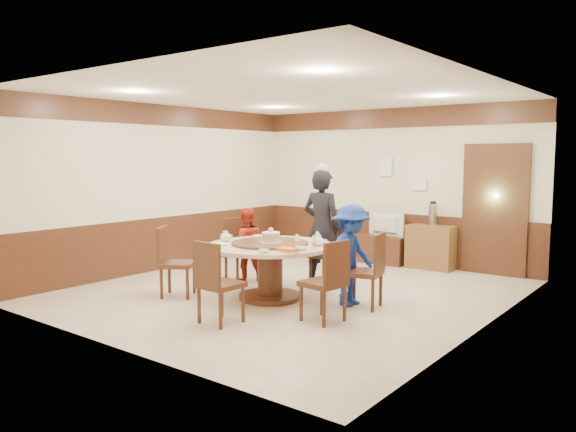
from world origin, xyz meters
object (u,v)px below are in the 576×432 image
Objects in this scene: birthday_cake at (271,237)px; banquet_table at (270,260)px; television at (384,224)px; side_cabinet at (431,247)px; person_blue at (351,255)px; thermos at (433,215)px; shrimp_platter at (288,251)px; person_standing at (322,227)px; tv_stand at (384,249)px; person_red at (246,245)px.

banquet_table is at bearing 158.93° from birthday_cake.
television is 0.91× the size of side_cabinet.
person_blue is 2.93m from side_cabinet.
television is at bearing -178.11° from thermos.
person_blue reaches higher than shrimp_platter.
person_standing is 1.67m from shrimp_platter.
birthday_cake is 0.42× the size of television.
television is (-1.05, 2.88, 0.05)m from person_blue.
tv_stand is (-0.01, 3.26, -0.28)m from banquet_table.
person_red is at bearing 148.04° from birthday_cake.
person_red is at bearing -125.18° from side_cabinet.
shrimp_platter is 0.35× the size of tv_stand.
person_red reaches higher than birthday_cake.
person_red is 3.81× the size of shrimp_platter.
birthday_cake is 0.35× the size of tv_stand.
thermos is at bearing -173.77° from person_red.
side_cabinet is at bearing -114.08° from person_standing.
side_cabinet is (1.88, 2.67, -0.20)m from person_red.
birthday_cake is 3.28m from television.
birthday_cake is at bearing 146.27° from shrimp_platter.
person_standing is 1.22m from person_red.
person_standing is at bearing 158.98° from person_red.
shrimp_platter is 3.71m from thermos.
shrimp_platter is (1.61, -1.03, 0.21)m from person_red.
television reaches higher than tv_stand.
tv_stand is at bearing -0.00° from television.
person_standing is 1.52× the size of person_red.
person_standing is 2.29m from thermos.
person_standing is 5.78× the size of birthday_cake.
shrimp_platter is 0.38× the size of side_cabinet.
tv_stand is 1.06× the size of side_cabinet.
birthday_cake reaches higher than tv_stand.
person_red is 3.29m from thermos.
television is at bearing 90.11° from banquet_table.
person_blue is at bearing 61.46° from shrimp_platter.
person_blue is 2.93m from thermos.
birthday_cake reaches higher than shrimp_platter.
tv_stand is 0.90m from side_cabinet.
person_blue is (2.04, -0.25, 0.09)m from person_red.
person_red reaches higher than tv_stand.
person_red is 0.87× the size of person_blue.
side_cabinet reaches higher than tv_stand.
television is (-0.62, 3.67, -0.07)m from shrimp_platter.
banquet_table is 0.32m from birthday_cake.
thermos reaches higher than banquet_table.
side_cabinet is at bearing 85.86° from shrimp_platter.
thermos is at bearing 0.00° from side_cabinet.
television is at bearing 99.62° from shrimp_platter.
side_cabinet is (0.89, 0.03, -0.33)m from television.
banquet_table is 3.41m from side_cabinet.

